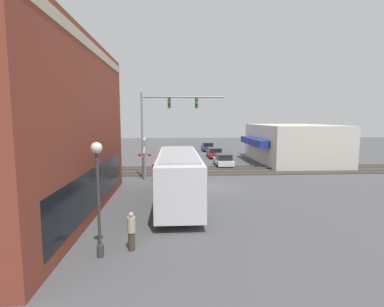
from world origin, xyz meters
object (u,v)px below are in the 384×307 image
Objects in this scene: parked_car_white at (223,160)px; streetlamp at (98,189)px; parked_car_blue at (208,147)px; crossing_signal at (145,155)px; city_bus at (179,176)px; parked_car_red at (214,153)px; pedestrian_at_crossing at (154,172)px; pedestrian_by_lamp at (131,231)px.

streetlamp is at bearing 158.80° from parked_car_white.
crossing_signal is at bearing 160.81° from parked_car_blue.
parked_car_blue is at bearing -9.79° from city_bus.
crossing_signal is at bearing 151.33° from parked_car_red.
parked_car_blue is (8.65, 0.00, 0.02)m from parked_car_red.
streetlamp reaches higher than parked_car_red.
parked_car_red is at bearing 0.00° from parked_car_white.
crossing_signal reaches higher than parked_car_white.
crossing_signal is 11.26m from parked_car_white.
streetlamp reaches higher than parked_car_blue.
city_bus is 2.40× the size of parked_car_white.
streetlamp reaches higher than city_bus.
parked_car_white is 0.90× the size of parked_car_red.
streetlamp is at bearing 175.15° from pedestrian_at_crossing.
city_bus reaches higher than pedestrian_by_lamp.
parked_car_red is at bearing -28.67° from crossing_signal.
parked_car_white is (7.46, -8.28, -1.63)m from crossing_signal.
parked_car_red is 30.37m from pedestrian_by_lamp.
crossing_signal is 0.79× the size of parked_car_red.
crossing_signal is 0.83× the size of streetlamp.
parked_car_blue is 38.81m from pedestrian_by_lamp.
pedestrian_at_crossing is (-8.02, 7.44, 0.20)m from parked_car_white.
pedestrian_at_crossing is (13.74, -0.05, 0.03)m from pedestrian_by_lamp.
pedestrian_by_lamp is 0.97× the size of pedestrian_at_crossing.
parked_car_white is 2.62× the size of pedestrian_by_lamp.
city_bus is at bearing 170.21° from parked_car_blue.
parked_car_blue is 25.45m from pedestrian_at_crossing.
city_bus reaches higher than parked_car_white.
parked_car_blue is at bearing 0.00° from parked_car_red.
pedestrian_at_crossing is (6.95, 2.04, -0.97)m from city_bus.
parked_car_white is at bearing -180.00° from parked_car_blue.
pedestrian_at_crossing reaches higher than parked_car_white.
streetlamp reaches higher than parked_car_white.
pedestrian_at_crossing is at bearing 16.33° from city_bus.
pedestrian_at_crossing is (14.28, -1.21, -1.90)m from streetlamp.
pedestrian_by_lamp is at bearing 168.89° from parked_car_blue.
parked_car_blue is (38.62, -8.65, -2.09)m from streetlamp.
parked_car_red is at bearing -180.00° from parked_car_blue.
city_bus is 2.17× the size of parked_car_red.
city_bus is at bearing -17.04° from pedestrian_by_lamp.
parked_car_white is 7.68m from parked_car_red.
parked_car_blue is 2.67× the size of pedestrian_at_crossing.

